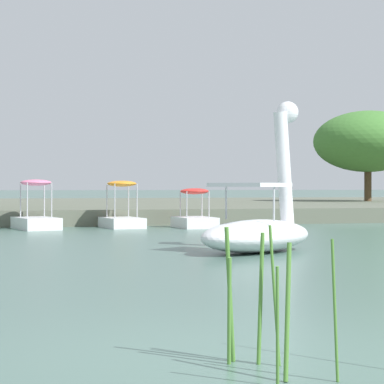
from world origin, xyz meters
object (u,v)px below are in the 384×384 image
pedal_boat_pink (36,216)px  pedal_boat_orange (122,213)px  swan_boat (259,226)px  tree_sapling_by_fence (368,142)px  pedal_boat_red (195,216)px

pedal_boat_pink → pedal_boat_orange: bearing=4.8°
swan_boat → pedal_boat_pink: (-4.07, 10.00, -0.11)m
swan_boat → pedal_boat_pink: 10.80m
tree_sapling_by_fence → pedal_boat_red: bearing=-133.8°
swan_boat → pedal_boat_red: bearing=83.6°
pedal_boat_red → pedal_boat_orange: 2.42m
pedal_boat_pink → tree_sapling_by_fence: size_ratio=0.26×
swan_boat → tree_sapling_by_fence: size_ratio=0.42×
pedal_boat_orange → tree_sapling_by_fence: size_ratio=0.24×
pedal_boat_red → pedal_boat_pink: 5.17m
swan_boat → tree_sapling_by_fence: 27.90m
pedal_boat_orange → tree_sapling_by_fence: bearing=40.4°
swan_boat → tree_sapling_by_fence: (14.48, 23.62, 3.29)m
swan_boat → pedal_boat_red: (1.09, 9.67, -0.17)m
pedal_boat_red → pedal_boat_orange: size_ratio=0.97×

